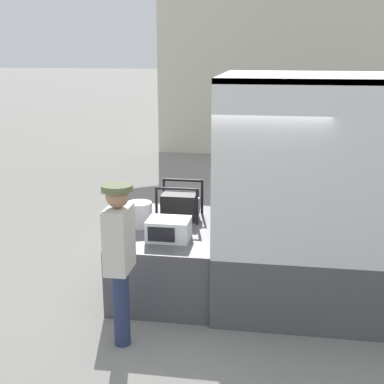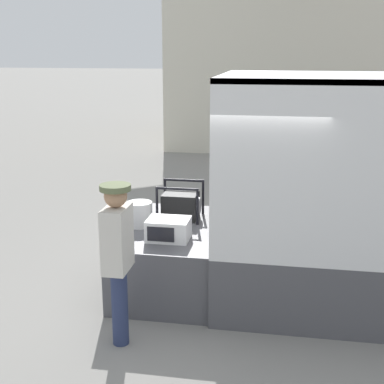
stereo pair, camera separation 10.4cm
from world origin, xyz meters
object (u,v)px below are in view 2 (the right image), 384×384
Objects in this scene: worker_person at (118,248)px; microwave at (168,229)px; portable_generator at (182,205)px; orange_bucket at (140,214)px.

microwave is at bearing 74.06° from worker_person.
portable_generator is 1.76× the size of orange_bucket.
portable_generator is at bearing 80.98° from worker_person.
portable_generator is (0.00, 0.89, 0.06)m from microwave.
worker_person is (0.18, -1.53, 0.11)m from orange_bucket.
portable_generator reaches higher than orange_bucket.
worker_person is at bearing -83.27° from orange_bucket.
orange_bucket is (-0.49, 0.45, 0.03)m from microwave.
orange_bucket is at bearing 137.78° from microwave.
orange_bucket is 0.19× the size of worker_person.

